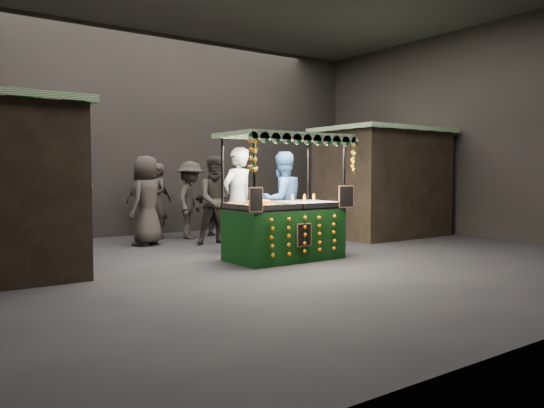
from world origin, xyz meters
TOP-DOWN VIEW (x-y plane):
  - ground at (0.00, 0.00)m, footprint 12.00×12.00m
  - market_hall at (0.00, 0.00)m, footprint 12.10×10.10m
  - neighbour_stall_right at (4.40, 1.50)m, footprint 3.00×2.20m
  - juice_stall at (0.32, -0.07)m, footprint 2.27×1.33m
  - vendor_grey at (-0.03, 0.99)m, footprint 0.83×0.65m
  - vendor_blue at (0.87, 0.81)m, footprint 0.96×0.76m
  - shopper_0 at (-2.55, 2.73)m, footprint 0.76×0.54m
  - shopper_1 at (0.31, 2.38)m, footprint 1.06×0.91m
  - shopper_2 at (-0.47, 4.21)m, footprint 1.09×0.60m
  - shopper_3 at (0.29, 3.62)m, footprint 1.27×1.31m
  - shopper_4 at (-0.97, 3.11)m, footprint 1.10×1.04m
  - shopper_5 at (1.05, 3.68)m, footprint 1.13×1.54m
  - shopper_6 at (-0.35, 4.06)m, footprint 0.46×0.66m

SIDE VIEW (x-z plane):
  - ground at x=0.00m, z-range 0.00..0.00m
  - juice_stall at x=0.32m, z-range -0.42..1.78m
  - shopper_5 at x=1.05m, z-range 0.00..1.61m
  - shopper_6 at x=-0.35m, z-range 0.00..1.75m
  - shopper_2 at x=-0.47m, z-range 0.00..1.76m
  - shopper_3 at x=0.29m, z-range 0.00..1.80m
  - shopper_1 at x=0.31m, z-range 0.00..1.89m
  - shopper_4 at x=-0.97m, z-range 0.00..1.89m
  - vendor_blue at x=0.87m, z-range 0.00..1.94m
  - shopper_0 at x=-2.55m, z-range 0.00..1.95m
  - vendor_grey at x=-0.03m, z-range 0.00..2.00m
  - neighbour_stall_right at x=4.40m, z-range 0.01..2.61m
  - market_hall at x=0.00m, z-range 0.86..5.91m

